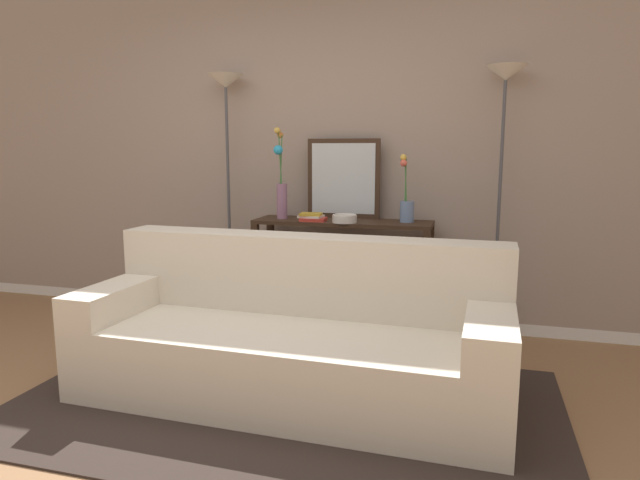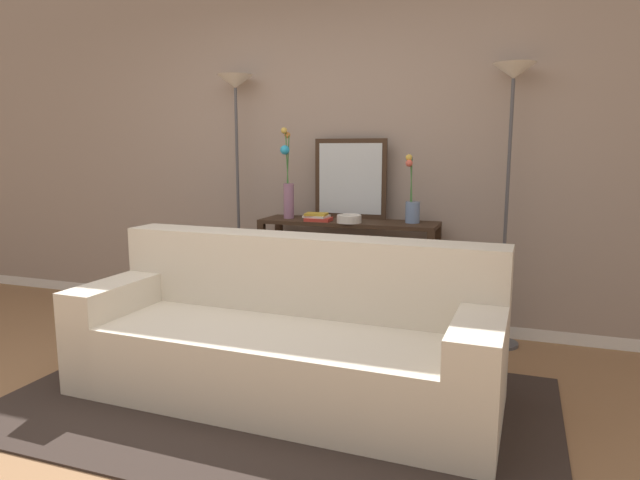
{
  "view_description": "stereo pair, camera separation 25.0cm",
  "coord_description": "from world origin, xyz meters",
  "px_view_note": "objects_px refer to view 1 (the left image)",
  "views": [
    {
      "loc": [
        1.3,
        -2.1,
        1.38
      ],
      "look_at": [
        0.34,
        1.29,
        0.81
      ],
      "focal_mm": 31.23,
      "sensor_mm": 36.0,
      "label": 1
    },
    {
      "loc": [
        1.54,
        -2.03,
        1.38
      ],
      "look_at": [
        0.34,
        1.29,
        0.81
      ],
      "focal_mm": 31.23,
      "sensor_mm": 36.0,
      "label": 2
    }
  ],
  "objects_px": {
    "floor_lamp_right": "(503,128)",
    "book_stack": "(312,217)",
    "book_row_under_console": "(295,320)",
    "vase_short_flowers": "(406,202)",
    "couch": "(293,341)",
    "fruit_bowl": "(345,218)",
    "wall_mirror": "(343,179)",
    "vase_tall_flowers": "(281,186)",
    "console_table": "(342,256)",
    "floor_lamp_left": "(227,129)"
  },
  "relations": [
    {
      "from": "floor_lamp_right",
      "to": "console_table",
      "type": "bearing_deg",
      "value": -175.46
    },
    {
      "from": "console_table",
      "to": "couch",
      "type": "bearing_deg",
      "value": -90.32
    },
    {
      "from": "console_table",
      "to": "book_stack",
      "type": "distance_m",
      "value": 0.37
    },
    {
      "from": "console_table",
      "to": "vase_short_flowers",
      "type": "relative_size",
      "value": 2.71
    },
    {
      "from": "floor_lamp_right",
      "to": "book_stack",
      "type": "relative_size",
      "value": 9.49
    },
    {
      "from": "console_table",
      "to": "wall_mirror",
      "type": "relative_size",
      "value": 2.19
    },
    {
      "from": "fruit_bowl",
      "to": "floor_lamp_left",
      "type": "bearing_deg",
      "value": 168.44
    },
    {
      "from": "console_table",
      "to": "vase_short_flowers",
      "type": "height_order",
      "value": "vase_short_flowers"
    },
    {
      "from": "floor_lamp_right",
      "to": "book_stack",
      "type": "xyz_separation_m",
      "value": [
        -1.32,
        -0.18,
        -0.64
      ]
    },
    {
      "from": "console_table",
      "to": "floor_lamp_left",
      "type": "height_order",
      "value": "floor_lamp_left"
    },
    {
      "from": "floor_lamp_left",
      "to": "book_stack",
      "type": "distance_m",
      "value": 1.01
    },
    {
      "from": "floor_lamp_left",
      "to": "fruit_bowl",
      "type": "distance_m",
      "value": 1.22
    },
    {
      "from": "couch",
      "to": "floor_lamp_right",
      "type": "distance_m",
      "value": 2.07
    },
    {
      "from": "book_row_under_console",
      "to": "wall_mirror",
      "type": "bearing_deg",
      "value": 24.23
    },
    {
      "from": "fruit_bowl",
      "to": "book_stack",
      "type": "distance_m",
      "value": 0.25
    },
    {
      "from": "console_table",
      "to": "fruit_bowl",
      "type": "height_order",
      "value": "fruit_bowl"
    },
    {
      "from": "couch",
      "to": "console_table",
      "type": "bearing_deg",
      "value": 89.68
    },
    {
      "from": "floor_lamp_right",
      "to": "vase_tall_flowers",
      "type": "bearing_deg",
      "value": -176.09
    },
    {
      "from": "vase_short_flowers",
      "to": "fruit_bowl",
      "type": "distance_m",
      "value": 0.46
    },
    {
      "from": "wall_mirror",
      "to": "vase_short_flowers",
      "type": "distance_m",
      "value": 0.54
    },
    {
      "from": "vase_short_flowers",
      "to": "book_stack",
      "type": "bearing_deg",
      "value": -169.55
    },
    {
      "from": "book_stack",
      "to": "couch",
      "type": "bearing_deg",
      "value": -79.2
    },
    {
      "from": "couch",
      "to": "fruit_bowl",
      "type": "bearing_deg",
      "value": 87.33
    },
    {
      "from": "couch",
      "to": "book_stack",
      "type": "relative_size",
      "value": 11.6
    },
    {
      "from": "floor_lamp_right",
      "to": "vase_tall_flowers",
      "type": "relative_size",
      "value": 2.84
    },
    {
      "from": "floor_lamp_left",
      "to": "vase_tall_flowers",
      "type": "distance_m",
      "value": 0.66
    },
    {
      "from": "couch",
      "to": "fruit_bowl",
      "type": "relative_size",
      "value": 13.33
    },
    {
      "from": "console_table",
      "to": "floor_lamp_left",
      "type": "relative_size",
      "value": 0.68
    },
    {
      "from": "couch",
      "to": "vase_tall_flowers",
      "type": "height_order",
      "value": "vase_tall_flowers"
    },
    {
      "from": "wall_mirror",
      "to": "console_table",
      "type": "bearing_deg",
      "value": -77.75
    },
    {
      "from": "book_stack",
      "to": "floor_lamp_left",
      "type": "bearing_deg",
      "value": 166.52
    },
    {
      "from": "console_table",
      "to": "floor_lamp_left",
      "type": "distance_m",
      "value": 1.35
    },
    {
      "from": "floor_lamp_left",
      "to": "book_row_under_console",
      "type": "bearing_deg",
      "value": -8.57
    },
    {
      "from": "floor_lamp_right",
      "to": "wall_mirror",
      "type": "bearing_deg",
      "value": 176.62
    },
    {
      "from": "floor_lamp_right",
      "to": "book_stack",
      "type": "height_order",
      "value": "floor_lamp_right"
    },
    {
      "from": "wall_mirror",
      "to": "vase_tall_flowers",
      "type": "relative_size",
      "value": 0.88
    },
    {
      "from": "book_stack",
      "to": "book_row_under_console",
      "type": "xyz_separation_m",
      "value": [
        -0.17,
        0.09,
        -0.83
      ]
    },
    {
      "from": "wall_mirror",
      "to": "fruit_bowl",
      "type": "height_order",
      "value": "wall_mirror"
    },
    {
      "from": "fruit_bowl",
      "to": "book_row_under_console",
      "type": "xyz_separation_m",
      "value": [
        -0.42,
        0.12,
        -0.83
      ]
    },
    {
      "from": "vase_tall_flowers",
      "to": "book_row_under_console",
      "type": "relative_size",
      "value": 2.05
    },
    {
      "from": "couch",
      "to": "console_table",
      "type": "height_order",
      "value": "couch"
    },
    {
      "from": "floor_lamp_right",
      "to": "book_stack",
      "type": "bearing_deg",
      "value": -172.2
    },
    {
      "from": "floor_lamp_right",
      "to": "fruit_bowl",
      "type": "relative_size",
      "value": 10.9
    },
    {
      "from": "floor_lamp_right",
      "to": "fruit_bowl",
      "type": "bearing_deg",
      "value": -169.08
    },
    {
      "from": "floor_lamp_left",
      "to": "wall_mirror",
      "type": "bearing_deg",
      "value": 4.16
    },
    {
      "from": "floor_lamp_left",
      "to": "wall_mirror",
      "type": "distance_m",
      "value": 1.01
    },
    {
      "from": "couch",
      "to": "book_stack",
      "type": "height_order",
      "value": "book_stack"
    },
    {
      "from": "console_table",
      "to": "floor_lamp_right",
      "type": "xyz_separation_m",
      "value": [
        1.11,
        0.09,
        0.94
      ]
    },
    {
      "from": "floor_lamp_left",
      "to": "vase_tall_flowers",
      "type": "bearing_deg",
      "value": -12.54
    },
    {
      "from": "book_row_under_console",
      "to": "vase_short_flowers",
      "type": "bearing_deg",
      "value": 2.16
    }
  ]
}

